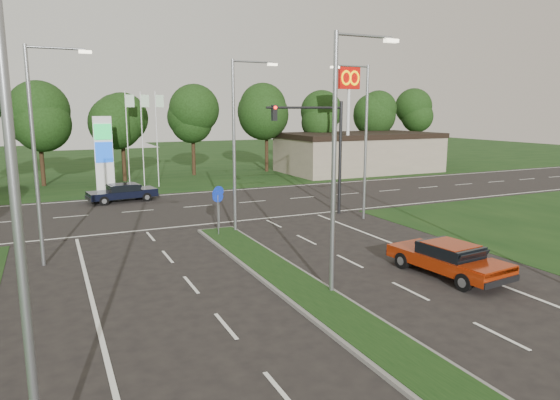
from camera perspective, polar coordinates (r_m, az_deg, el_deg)
name	(u,v)px	position (r m, az deg, el deg)	size (l,w,h in m)	color
ground	(430,380)	(13.36, 16.75, -19.12)	(160.00, 160.00, 0.00)	black
verge_far	(121,164)	(64.37, -17.75, 3.99)	(160.00, 50.00, 0.02)	black
cross_road	(184,208)	(34.12, -10.97, -0.86)	(160.00, 12.00, 0.02)	black
median_kerb	(342,317)	(16.18, 7.10, -13.11)	(2.00, 26.00, 0.12)	slate
commercial_building	(359,153)	(53.88, 9.00, 5.36)	(16.00, 9.00, 4.00)	gray
streetlight_median_near	(339,151)	(17.15, 6.77, 5.57)	(2.53, 0.22, 9.00)	gray
streetlight_median_far	(238,137)	(26.17, -4.88, 7.18)	(2.53, 0.22, 9.00)	gray
streetlight_left_near	(30,200)	(8.66, -26.68, 0.01)	(2.53, 0.22, 9.00)	gray
streetlight_left_far	(39,145)	(22.59, -25.84, 5.73)	(2.53, 0.22, 9.00)	gray
streetlight_right_far	(363,134)	(29.77, 9.48, 7.44)	(2.53, 0.22, 9.00)	gray
traffic_signal	(322,140)	(30.63, 4.83, 6.82)	(5.10, 0.42, 7.00)	black
median_signs	(218,201)	(26.61, -7.09, -0.11)	(1.16, 1.76, 2.38)	gray
gas_pylon	(106,152)	(41.93, -19.22, 5.21)	(5.80, 1.26, 8.00)	silver
mcdonalds_sign	(349,94)	(48.16, 7.88, 11.96)	(2.20, 0.47, 10.40)	silver
treeline_far	(140,106)	(49.15, -15.75, 10.29)	(6.00, 6.00, 9.90)	black
red_sedan	(448,258)	(20.84, 18.67, -6.31)	(2.45, 4.99, 1.32)	#902307
navy_sedan	(123,192)	(37.28, -17.55, 0.85)	(4.84, 2.47, 1.28)	black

